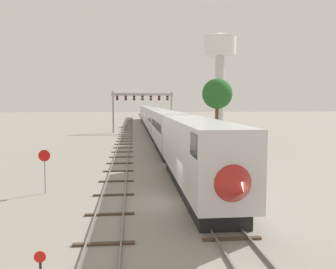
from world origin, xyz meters
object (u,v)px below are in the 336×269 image
at_px(stop_sign, 45,165).
at_px(signal_gantry, 143,102).
at_px(water_tower, 220,53).
at_px(trackside_tree_left, 217,94).
at_px(passenger_train, 154,119).

bearing_deg(stop_sign, signal_gantry, 80.65).
height_order(water_tower, trackside_tree_left, water_tower).
xyz_separation_m(signal_gantry, stop_sign, (-7.75, -47.05, -4.13)).
relative_size(water_tower, trackside_tree_left, 2.60).
bearing_deg(signal_gantry, passenger_train, 19.51).
distance_m(passenger_train, trackside_tree_left, 16.22).
distance_m(passenger_train, water_tower, 41.52).
relative_size(signal_gantry, trackside_tree_left, 1.21).
bearing_deg(passenger_train, signal_gantry, -160.49).
relative_size(passenger_train, trackside_tree_left, 11.47).
bearing_deg(water_tower, stop_sign, -111.45).
xyz_separation_m(passenger_train, trackside_tree_left, (10.09, -11.78, 4.75)).
xyz_separation_m(water_tower, stop_sign, (-31.05, -79.02, -18.31)).
relative_size(signal_gantry, stop_sign, 4.20).
bearing_deg(signal_gantry, water_tower, 53.92).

